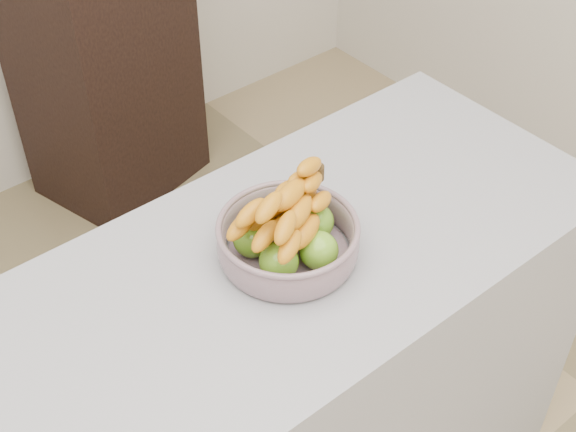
% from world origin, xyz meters
% --- Properties ---
extents(cabinet, '(0.62, 0.55, 0.96)m').
position_xyz_m(cabinet, '(0.69, 1.78, 0.48)').
color(cabinet, black).
rests_on(cabinet, ground).
extents(fruit_bowl, '(0.27, 0.27, 0.17)m').
position_xyz_m(fruit_bowl, '(0.32, 0.33, 0.95)').
color(fruit_bowl, '#909DAD').
rests_on(fruit_bowl, counter).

